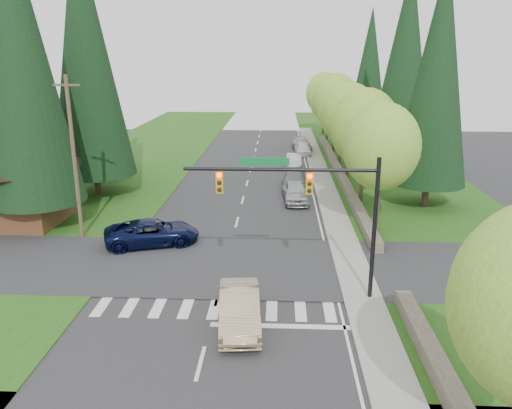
# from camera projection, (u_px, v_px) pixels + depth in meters

# --- Properties ---
(ground) EXTENTS (120.00, 120.00, 0.00)m
(ground) POSITION_uv_depth(u_px,v_px,m) (204.00, 348.00, 19.58)
(ground) COLOR #28282B
(ground) RESTS_ON ground
(grass_east) EXTENTS (14.00, 110.00, 0.06)m
(grass_east) POSITION_uv_depth(u_px,v_px,m) (411.00, 205.00, 38.14)
(grass_east) COLOR #185115
(grass_east) RESTS_ON ground
(grass_west) EXTENTS (14.00, 110.00, 0.06)m
(grass_west) POSITION_uv_depth(u_px,v_px,m) (77.00, 201.00, 39.29)
(grass_west) COLOR #185115
(grass_west) RESTS_ON ground
(cross_street) EXTENTS (120.00, 8.00, 0.10)m
(cross_street) POSITION_uv_depth(u_px,v_px,m) (226.00, 266.00, 27.24)
(cross_street) COLOR #28282B
(cross_street) RESTS_ON ground
(sidewalk_east) EXTENTS (1.80, 80.00, 0.13)m
(sidewalk_east) POSITION_uv_depth(u_px,v_px,m) (329.00, 197.00, 40.31)
(sidewalk_east) COLOR gray
(sidewalk_east) RESTS_ON ground
(curb_east) EXTENTS (0.20, 80.00, 0.13)m
(curb_east) POSITION_uv_depth(u_px,v_px,m) (318.00, 197.00, 40.35)
(curb_east) COLOR gray
(curb_east) RESTS_ON ground
(stone_wall_south) EXTENTS (0.70, 14.00, 0.70)m
(stone_wall_south) POSITION_uv_depth(u_px,v_px,m) (453.00, 397.00, 16.23)
(stone_wall_south) COLOR #4C4438
(stone_wall_south) RESTS_ON ground
(stone_wall_north) EXTENTS (0.70, 40.00, 0.70)m
(stone_wall_north) POSITION_uv_depth(u_px,v_px,m) (339.00, 172.00, 47.81)
(stone_wall_north) COLOR #4C4438
(stone_wall_north) RESTS_ON ground
(traffic_signal) EXTENTS (8.70, 0.37, 6.80)m
(traffic_signal) POSITION_uv_depth(u_px,v_px,m) (313.00, 197.00, 22.27)
(traffic_signal) COLOR black
(traffic_signal) RESTS_ON ground
(brown_building) EXTENTS (8.40, 8.40, 5.40)m
(brown_building) POSITION_uv_depth(u_px,v_px,m) (15.00, 177.00, 33.70)
(brown_building) COLOR #4C2D19
(brown_building) RESTS_ON ground
(utility_pole) EXTENTS (1.60, 0.24, 10.00)m
(utility_pole) POSITION_uv_depth(u_px,v_px,m) (74.00, 158.00, 30.02)
(utility_pole) COLOR #473828
(utility_pole) RESTS_ON ground
(decid_tree_0) EXTENTS (4.80, 4.80, 8.37)m
(decid_tree_0) POSITION_uv_depth(u_px,v_px,m) (381.00, 147.00, 30.97)
(decid_tree_0) COLOR #38281C
(decid_tree_0) RESTS_ON ground
(decid_tree_1) EXTENTS (5.20, 5.20, 8.80)m
(decid_tree_1) POSITION_uv_depth(u_px,v_px,m) (365.00, 128.00, 37.61)
(decid_tree_1) COLOR #38281C
(decid_tree_1) RESTS_ON ground
(decid_tree_2) EXTENTS (5.00, 5.00, 8.82)m
(decid_tree_2) POSITION_uv_depth(u_px,v_px,m) (350.00, 116.00, 44.28)
(decid_tree_2) COLOR #38281C
(decid_tree_2) RESTS_ON ground
(decid_tree_3) EXTENTS (5.00, 5.00, 8.55)m
(decid_tree_3) POSITION_uv_depth(u_px,v_px,m) (342.00, 110.00, 51.05)
(decid_tree_3) COLOR #38281C
(decid_tree_3) RESTS_ON ground
(decid_tree_4) EXTENTS (5.40, 5.40, 9.18)m
(decid_tree_4) POSITION_uv_depth(u_px,v_px,m) (335.00, 100.00, 57.63)
(decid_tree_4) COLOR #38281C
(decid_tree_4) RESTS_ON ground
(decid_tree_5) EXTENTS (4.80, 4.80, 8.30)m
(decid_tree_5) POSITION_uv_depth(u_px,v_px,m) (328.00, 100.00, 64.49)
(decid_tree_5) COLOR #38281C
(decid_tree_5) RESTS_ON ground
(decid_tree_6) EXTENTS (5.20, 5.20, 8.86)m
(decid_tree_6) POSITION_uv_depth(u_px,v_px,m) (324.00, 93.00, 71.09)
(decid_tree_6) COLOR #38281C
(decid_tree_6) RESTS_ON ground
(conifer_w_a) EXTENTS (6.12, 6.12, 19.80)m
(conifer_w_a) POSITION_uv_depth(u_px,v_px,m) (21.00, 60.00, 30.47)
(conifer_w_a) COLOR #38281C
(conifer_w_a) RESTS_ON ground
(conifer_w_b) EXTENTS (5.44, 5.44, 17.80)m
(conifer_w_b) POSITION_uv_depth(u_px,v_px,m) (10.00, 74.00, 34.72)
(conifer_w_b) COLOR #38281C
(conifer_w_b) RESTS_ON ground
(conifer_w_c) EXTENTS (6.46, 6.46, 20.80)m
(conifer_w_c) POSITION_uv_depth(u_px,v_px,m) (85.00, 52.00, 37.94)
(conifer_w_c) COLOR #38281C
(conifer_w_c) RESTS_ON ground
(conifer_w_e) EXTENTS (5.78, 5.78, 18.80)m
(conifer_w_e) POSITION_uv_depth(u_px,v_px,m) (90.00, 64.00, 44.05)
(conifer_w_e) COLOR #38281C
(conifer_w_e) RESTS_ON ground
(conifer_e_a) EXTENTS (5.44, 5.44, 17.80)m
(conifer_e_a) POSITION_uv_depth(u_px,v_px,m) (438.00, 74.00, 35.30)
(conifer_e_a) COLOR #38281C
(conifer_e_a) RESTS_ON ground
(conifer_e_b) EXTENTS (6.12, 6.12, 19.80)m
(conifer_e_b) POSITION_uv_depth(u_px,v_px,m) (405.00, 58.00, 48.37)
(conifer_e_b) COLOR #38281C
(conifer_e_b) RESTS_ON ground
(conifer_e_c) EXTENTS (5.10, 5.10, 16.80)m
(conifer_e_c) POSITION_uv_depth(u_px,v_px,m) (369.00, 70.00, 62.24)
(conifer_e_c) COLOR #38281C
(conifer_e_c) RESTS_ON ground
(sedan_champagne) EXTENTS (2.10, 4.92, 1.58)m
(sedan_champagne) POSITION_uv_depth(u_px,v_px,m) (239.00, 309.00, 21.02)
(sedan_champagne) COLOR tan
(sedan_champagne) RESTS_ON ground
(suv_navy) EXTENTS (6.11, 4.15, 1.56)m
(suv_navy) POSITION_uv_depth(u_px,v_px,m) (152.00, 233.00, 30.10)
(suv_navy) COLOR #0A1033
(suv_navy) RESTS_ON ground
(parked_car_a) EXTENTS (2.10, 4.77, 1.60)m
(parked_car_a) POSITION_uv_depth(u_px,v_px,m) (296.00, 192.00, 38.97)
(parked_car_a) COLOR #B1B1B6
(parked_car_a) RESTS_ON ground
(parked_car_b) EXTENTS (2.17, 5.18, 1.49)m
(parked_car_b) POSITION_uv_depth(u_px,v_px,m) (294.00, 181.00, 42.56)
(parked_car_b) COLOR slate
(parked_car_b) RESTS_ON ground
(parked_car_c) EXTENTS (1.71, 4.42, 1.44)m
(parked_car_c) POSITION_uv_depth(u_px,v_px,m) (294.00, 161.00, 50.70)
(parked_car_c) COLOR silver
(parked_car_c) RESTS_ON ground
(parked_car_d) EXTENTS (1.94, 4.29, 1.43)m
(parked_car_d) POSITION_uv_depth(u_px,v_px,m) (303.00, 149.00, 57.50)
(parked_car_d) COLOR silver
(parked_car_d) RESTS_ON ground
(parked_car_e) EXTENTS (2.57, 5.12, 1.43)m
(parked_car_e) POSITION_uv_depth(u_px,v_px,m) (302.00, 145.00, 60.28)
(parked_car_e) COLOR #9F9FA4
(parked_car_e) RESTS_ON ground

